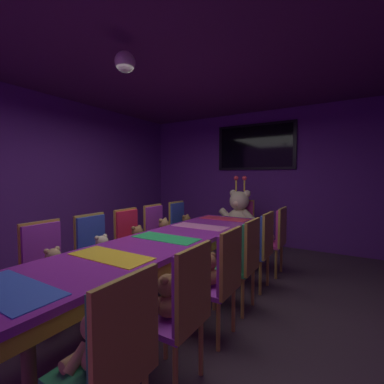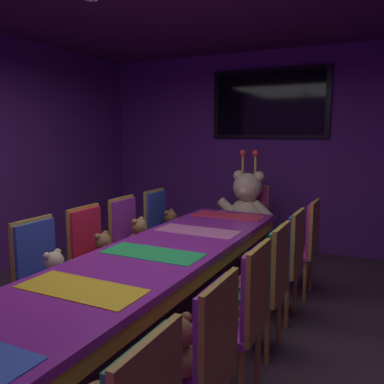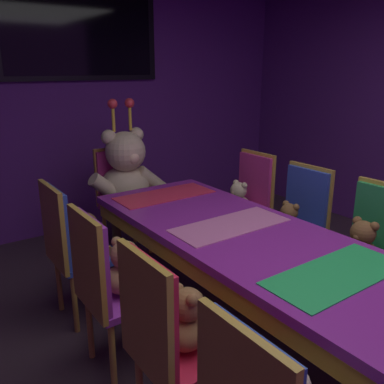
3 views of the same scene
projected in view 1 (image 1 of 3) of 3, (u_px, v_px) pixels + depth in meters
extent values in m
plane|color=#3F2D38|center=(166.00, 302.00, 3.00)|extent=(7.90, 7.90, 0.00)
cube|color=#59267F|center=(256.00, 178.00, 5.64)|extent=(5.20, 0.12, 2.80)
cube|color=#59267F|center=(38.00, 178.00, 4.27)|extent=(0.12, 6.40, 2.80)
cube|color=#4C1E4C|center=(165.00, 49.00, 2.83)|extent=(5.20, 6.40, 0.04)
cube|color=purple|center=(166.00, 240.00, 2.96)|extent=(0.90, 3.71, 0.05)
cube|color=gold|center=(166.00, 247.00, 2.96)|extent=(0.88, 3.63, 0.10)
cylinder|color=#4C3826|center=(248.00, 244.00, 4.20)|extent=(0.07, 0.07, 0.69)
cylinder|color=#4C3826|center=(206.00, 239.00, 4.60)|extent=(0.07, 0.07, 0.69)
cube|color=blue|center=(10.00, 289.00, 1.61)|extent=(0.77, 0.32, 0.01)
cube|color=yellow|center=(111.00, 256.00, 2.28)|extent=(0.77, 0.32, 0.01)
cube|color=green|center=(166.00, 238.00, 2.96)|extent=(0.77, 0.32, 0.01)
cube|color=pink|center=(200.00, 226.00, 3.63)|extent=(0.77, 0.32, 0.01)
cube|color=#E52D4C|center=(224.00, 219.00, 4.30)|extent=(0.77, 0.32, 0.01)
cylinder|color=gold|center=(11.00, 326.00, 2.15)|extent=(0.04, 0.04, 0.42)
cube|color=purple|center=(53.00, 278.00, 2.57)|extent=(0.40, 0.40, 0.04)
cube|color=purple|center=(42.00, 248.00, 2.65)|extent=(0.05, 0.38, 0.50)
cube|color=gold|center=(41.00, 248.00, 2.66)|extent=(0.03, 0.41, 0.55)
cylinder|color=gold|center=(78.00, 299.00, 2.64)|extent=(0.04, 0.04, 0.42)
cylinder|color=gold|center=(47.00, 313.00, 2.37)|extent=(0.04, 0.04, 0.42)
cylinder|color=gold|center=(60.00, 291.00, 2.80)|extent=(0.04, 0.04, 0.42)
cylinder|color=gold|center=(28.00, 304.00, 2.53)|extent=(0.04, 0.04, 0.42)
ellipsoid|color=tan|center=(53.00, 268.00, 2.57)|extent=(0.18, 0.18, 0.14)
sphere|color=tan|center=(53.00, 256.00, 2.55)|extent=(0.14, 0.14, 0.14)
sphere|color=tan|center=(56.00, 258.00, 2.52)|extent=(0.05, 0.05, 0.05)
sphere|color=tan|center=(57.00, 249.00, 2.60)|extent=(0.05, 0.05, 0.05)
sphere|color=tan|center=(46.00, 251.00, 2.51)|extent=(0.05, 0.05, 0.05)
cylinder|color=tan|center=(63.00, 265.00, 2.62)|extent=(0.05, 0.13, 0.12)
cylinder|color=tan|center=(46.00, 270.00, 2.47)|extent=(0.05, 0.13, 0.12)
cylinder|color=tan|center=(64.00, 274.00, 2.55)|extent=(0.06, 0.13, 0.06)
cylinder|color=tan|center=(55.00, 277.00, 2.47)|extent=(0.06, 0.13, 0.06)
cube|color=#2D47B2|center=(101.00, 262.00, 3.07)|extent=(0.40, 0.40, 0.04)
cube|color=#2D47B2|center=(91.00, 237.00, 3.15)|extent=(0.05, 0.38, 0.50)
cube|color=gold|center=(90.00, 237.00, 3.16)|extent=(0.03, 0.41, 0.55)
cylinder|color=gold|center=(122.00, 279.00, 3.14)|extent=(0.04, 0.04, 0.42)
cylinder|color=gold|center=(100.00, 289.00, 2.86)|extent=(0.04, 0.04, 0.42)
cylinder|color=gold|center=(104.00, 274.00, 3.30)|extent=(0.04, 0.04, 0.42)
cylinder|color=gold|center=(81.00, 283.00, 3.03)|extent=(0.04, 0.04, 0.42)
ellipsoid|color=beige|center=(101.00, 253.00, 3.06)|extent=(0.18, 0.18, 0.15)
sphere|color=beige|center=(102.00, 242.00, 3.05)|extent=(0.15, 0.15, 0.15)
sphere|color=#FDDCAD|center=(105.00, 244.00, 3.02)|extent=(0.06, 0.06, 0.06)
sphere|color=beige|center=(105.00, 236.00, 3.10)|extent=(0.06, 0.06, 0.06)
sphere|color=beige|center=(97.00, 238.00, 3.00)|extent=(0.06, 0.06, 0.06)
cylinder|color=beige|center=(110.00, 250.00, 3.12)|extent=(0.05, 0.13, 0.12)
cylinder|color=beige|center=(97.00, 254.00, 2.96)|extent=(0.05, 0.13, 0.12)
cylinder|color=beige|center=(112.00, 258.00, 3.04)|extent=(0.06, 0.14, 0.06)
cylinder|color=beige|center=(105.00, 260.00, 2.96)|extent=(0.06, 0.14, 0.06)
cube|color=red|center=(137.00, 250.00, 3.57)|extent=(0.40, 0.40, 0.04)
cube|color=red|center=(127.00, 229.00, 3.65)|extent=(0.05, 0.38, 0.50)
cube|color=gold|center=(126.00, 228.00, 3.66)|extent=(0.03, 0.41, 0.55)
cylinder|color=gold|center=(154.00, 265.00, 3.64)|extent=(0.04, 0.04, 0.42)
cylinder|color=gold|center=(137.00, 272.00, 3.37)|extent=(0.04, 0.04, 0.42)
cylinder|color=gold|center=(136.00, 261.00, 3.81)|extent=(0.04, 0.04, 0.42)
cylinder|color=gold|center=(120.00, 267.00, 3.53)|extent=(0.04, 0.04, 0.42)
ellipsoid|color=olive|center=(137.00, 242.00, 3.57)|extent=(0.19, 0.19, 0.15)
sphere|color=olive|center=(137.00, 232.00, 3.55)|extent=(0.15, 0.15, 0.15)
sphere|color=#AE7747|center=(140.00, 233.00, 3.52)|extent=(0.06, 0.06, 0.06)
sphere|color=olive|center=(139.00, 227.00, 3.60)|extent=(0.06, 0.06, 0.06)
sphere|color=olive|center=(133.00, 228.00, 3.51)|extent=(0.06, 0.06, 0.06)
cylinder|color=olive|center=(144.00, 240.00, 3.63)|extent=(0.05, 0.14, 0.13)
cylinder|color=olive|center=(134.00, 243.00, 3.46)|extent=(0.05, 0.14, 0.13)
cylinder|color=olive|center=(146.00, 246.00, 3.55)|extent=(0.07, 0.14, 0.07)
cylinder|color=olive|center=(141.00, 248.00, 3.46)|extent=(0.07, 0.14, 0.07)
cube|color=purple|center=(163.00, 240.00, 4.09)|extent=(0.40, 0.40, 0.04)
cube|color=purple|center=(154.00, 222.00, 4.17)|extent=(0.05, 0.38, 0.50)
cube|color=gold|center=(153.00, 222.00, 4.18)|extent=(0.03, 0.41, 0.55)
cylinder|color=gold|center=(177.00, 254.00, 4.16)|extent=(0.04, 0.04, 0.42)
cylinder|color=gold|center=(165.00, 259.00, 3.88)|extent=(0.04, 0.04, 0.42)
cylinder|color=gold|center=(161.00, 251.00, 4.32)|extent=(0.04, 0.04, 0.42)
cylinder|color=gold|center=(149.00, 256.00, 4.05)|extent=(0.04, 0.04, 0.42)
ellipsoid|color=#9E7247|center=(163.00, 233.00, 4.08)|extent=(0.20, 0.20, 0.16)
sphere|color=#9E7247|center=(164.00, 224.00, 4.06)|extent=(0.16, 0.16, 0.16)
sphere|color=tan|center=(167.00, 225.00, 4.04)|extent=(0.06, 0.06, 0.06)
sphere|color=#9E7247|center=(165.00, 220.00, 4.12)|extent=(0.06, 0.06, 0.06)
sphere|color=#9E7247|center=(161.00, 221.00, 4.02)|extent=(0.06, 0.06, 0.06)
cylinder|color=#9E7247|center=(169.00, 231.00, 4.15)|extent=(0.06, 0.14, 0.13)
cylinder|color=#9E7247|center=(161.00, 234.00, 3.97)|extent=(0.06, 0.14, 0.13)
cylinder|color=#9E7247|center=(172.00, 237.00, 4.06)|extent=(0.07, 0.15, 0.07)
cylinder|color=#9E7247|center=(168.00, 239.00, 3.97)|extent=(0.07, 0.15, 0.07)
cube|color=#2D47B2|center=(186.00, 233.00, 4.61)|extent=(0.40, 0.40, 0.04)
cube|color=#2D47B2|center=(177.00, 217.00, 4.68)|extent=(0.05, 0.38, 0.50)
cube|color=gold|center=(176.00, 217.00, 4.70)|extent=(0.03, 0.41, 0.55)
cylinder|color=gold|center=(198.00, 245.00, 4.67)|extent=(0.04, 0.04, 0.42)
cylinder|color=gold|center=(189.00, 249.00, 4.40)|extent=(0.04, 0.04, 0.42)
cylinder|color=gold|center=(183.00, 243.00, 4.84)|extent=(0.04, 0.04, 0.42)
cylinder|color=gold|center=(173.00, 247.00, 4.57)|extent=(0.04, 0.04, 0.42)
ellipsoid|color=brown|center=(186.00, 227.00, 4.60)|extent=(0.19, 0.19, 0.15)
sphere|color=brown|center=(186.00, 220.00, 4.58)|extent=(0.15, 0.15, 0.15)
sphere|color=#99663C|center=(189.00, 220.00, 4.56)|extent=(0.06, 0.06, 0.06)
sphere|color=brown|center=(187.00, 216.00, 4.64)|extent=(0.06, 0.06, 0.06)
sphere|color=brown|center=(184.00, 217.00, 4.54)|extent=(0.06, 0.06, 0.06)
cylinder|color=brown|center=(190.00, 226.00, 4.66)|extent=(0.05, 0.13, 0.13)
cylinder|color=brown|center=(185.00, 227.00, 4.50)|extent=(0.05, 0.13, 0.13)
cylinder|color=brown|center=(193.00, 230.00, 4.58)|extent=(0.06, 0.14, 0.06)
cylinder|color=brown|center=(190.00, 231.00, 4.50)|extent=(0.06, 0.14, 0.06)
cube|color=#268C4C|center=(100.00, 373.00, 1.34)|extent=(0.40, 0.40, 0.04)
cube|color=#268C4C|center=(124.00, 332.00, 1.23)|extent=(0.05, 0.38, 0.50)
cube|color=gold|center=(128.00, 334.00, 1.22)|extent=(0.03, 0.41, 0.55)
cylinder|color=gold|center=(105.00, 382.00, 1.57)|extent=(0.04, 0.04, 0.42)
ellipsoid|color=#9E7247|center=(99.00, 353.00, 1.33)|extent=(0.19, 0.19, 0.16)
sphere|color=#9E7247|center=(97.00, 325.00, 1.33)|extent=(0.16, 0.16, 0.16)
sphere|color=tan|center=(90.00, 324.00, 1.36)|extent=(0.06, 0.06, 0.06)
sphere|color=#9E7247|center=(89.00, 320.00, 1.27)|extent=(0.06, 0.06, 0.06)
sphere|color=#9E7247|center=(108.00, 310.00, 1.37)|extent=(0.06, 0.06, 0.06)
cylinder|color=#9E7247|center=(77.00, 358.00, 1.27)|extent=(0.05, 0.14, 0.13)
cylinder|color=#9E7247|center=(109.00, 337.00, 1.43)|extent=(0.05, 0.14, 0.13)
cylinder|color=#9E7247|center=(75.00, 360.00, 1.36)|extent=(0.07, 0.14, 0.07)
cylinder|color=#9E7247|center=(92.00, 349.00, 1.44)|extent=(0.07, 0.14, 0.07)
cube|color=purple|center=(170.00, 320.00, 1.83)|extent=(0.40, 0.40, 0.04)
cube|color=purple|center=(192.00, 288.00, 1.72)|extent=(0.05, 0.38, 0.50)
cube|color=gold|center=(194.00, 288.00, 1.71)|extent=(0.03, 0.41, 0.55)
cylinder|color=gold|center=(201.00, 346.00, 1.90)|extent=(0.04, 0.04, 0.42)
cylinder|color=gold|center=(175.00, 375.00, 1.62)|extent=(0.04, 0.04, 0.42)
cylinder|color=gold|center=(165.00, 333.00, 2.06)|extent=(0.04, 0.04, 0.42)
cylinder|color=gold|center=(137.00, 356.00, 1.79)|extent=(0.04, 0.04, 0.42)
ellipsoid|color=brown|center=(170.00, 305.00, 1.82)|extent=(0.19, 0.19, 0.15)
sphere|color=brown|center=(168.00, 285.00, 1.82)|extent=(0.15, 0.15, 0.15)
sphere|color=#99663C|center=(162.00, 285.00, 1.85)|extent=(0.06, 0.06, 0.06)
sphere|color=brown|center=(164.00, 280.00, 1.76)|extent=(0.06, 0.06, 0.06)
sphere|color=brown|center=(174.00, 275.00, 1.86)|extent=(0.06, 0.06, 0.06)
cylinder|color=brown|center=(156.00, 307.00, 1.76)|extent=(0.05, 0.14, 0.13)
cylinder|color=brown|center=(173.00, 296.00, 1.93)|extent=(0.05, 0.14, 0.13)
cylinder|color=brown|center=(151.00, 311.00, 1.85)|extent=(0.07, 0.14, 0.07)
cylinder|color=brown|center=(160.00, 305.00, 1.94)|extent=(0.07, 0.14, 0.07)
cube|color=purple|center=(210.00, 287.00, 2.36)|extent=(0.40, 0.40, 0.04)
cube|color=purple|center=(229.00, 261.00, 2.25)|extent=(0.05, 0.38, 0.50)
cube|color=gold|center=(231.00, 262.00, 2.24)|extent=(0.03, 0.41, 0.55)
cylinder|color=gold|center=(233.00, 309.00, 2.43)|extent=(0.04, 0.04, 0.42)
cylinder|color=gold|center=(218.00, 326.00, 2.16)|extent=(0.04, 0.04, 0.42)
cylinder|color=gold|center=(203.00, 301.00, 2.60)|extent=(0.04, 0.04, 0.42)
cylinder|color=gold|center=(186.00, 315.00, 2.32)|extent=(0.04, 0.04, 0.42)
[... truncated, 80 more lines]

